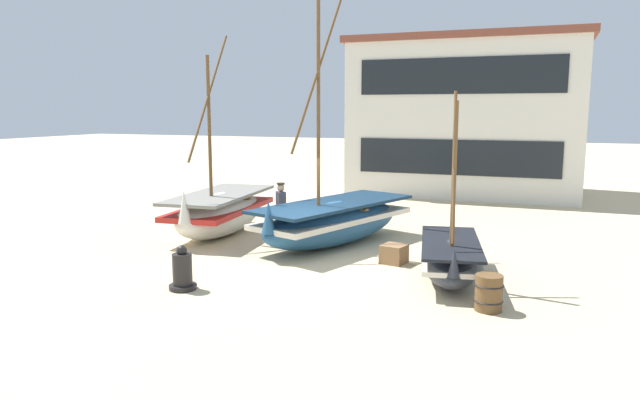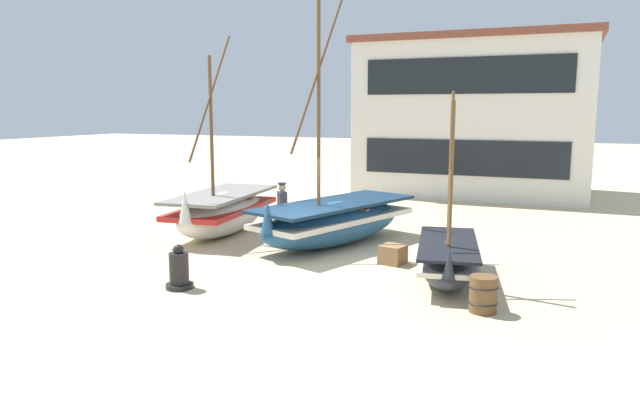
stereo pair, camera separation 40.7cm
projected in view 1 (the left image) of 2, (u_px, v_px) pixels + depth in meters
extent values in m
plane|color=#CCB78E|center=(306.00, 259.00, 15.00)|extent=(120.00, 120.00, 0.00)
ellipsoid|color=silver|center=(220.00, 214.00, 17.89)|extent=(2.25, 4.75, 1.29)
cube|color=red|center=(220.00, 209.00, 17.86)|extent=(2.25, 4.57, 0.15)
cube|color=gray|center=(220.00, 195.00, 17.80)|extent=(2.29, 4.67, 0.09)
cone|color=silver|center=(184.00, 207.00, 15.70)|extent=(0.40, 0.40, 0.90)
cylinder|color=brown|center=(209.00, 133.00, 16.96)|extent=(0.10, 0.10, 4.44)
cylinder|color=brown|center=(208.00, 96.00, 16.79)|extent=(0.33, 2.69, 3.67)
cube|color=brown|center=(225.00, 198.00, 18.15)|extent=(1.73, 0.33, 0.06)
ellipsoid|color=#23517A|center=(334.00, 223.00, 16.61)|extent=(3.52, 5.68, 1.22)
cube|color=silver|center=(334.00, 218.00, 16.58)|extent=(3.47, 5.48, 0.15)
cube|color=#132C43|center=(334.00, 204.00, 16.52)|extent=(3.54, 5.59, 0.09)
cone|color=#23517A|center=(269.00, 217.00, 14.59)|extent=(0.47, 0.47, 0.85)
cylinder|color=brown|center=(318.00, 109.00, 15.61)|extent=(0.10, 0.10, 5.95)
cylinder|color=brown|center=(318.00, 70.00, 15.45)|extent=(0.79, 2.07, 4.36)
cube|color=brown|center=(343.00, 207.00, 16.84)|extent=(1.69, 0.73, 0.06)
ellipsoid|color=#2D333D|center=(450.00, 260.00, 13.19)|extent=(1.88, 3.67, 0.88)
cube|color=silver|center=(450.00, 256.00, 13.17)|extent=(1.86, 3.53, 0.11)
cube|color=black|center=(451.00, 243.00, 13.12)|extent=(1.90, 3.61, 0.06)
cone|color=#2D333D|center=(454.00, 262.00, 11.49)|extent=(0.29, 0.29, 0.62)
cylinder|color=brown|center=(454.00, 181.00, 12.47)|extent=(0.10, 0.10, 3.38)
cylinder|color=brown|center=(454.00, 166.00, 12.43)|extent=(0.28, 1.13, 3.18)
cube|color=brown|center=(450.00, 244.00, 13.39)|extent=(1.18, 0.38, 0.06)
cylinder|color=#33333D|center=(281.00, 224.00, 17.29)|extent=(0.26, 0.26, 0.88)
cube|color=#383842|center=(281.00, 201.00, 17.18)|extent=(0.40, 0.42, 0.54)
sphere|color=tan|center=(281.00, 188.00, 17.12)|extent=(0.22, 0.22, 0.22)
cylinder|color=#2D2823|center=(281.00, 184.00, 17.10)|extent=(0.24, 0.24, 0.05)
cylinder|color=black|center=(183.00, 287.00, 12.51)|extent=(0.59, 0.59, 0.10)
cylinder|color=black|center=(182.00, 269.00, 12.45)|extent=(0.42, 0.42, 0.68)
sphere|color=black|center=(182.00, 250.00, 12.39)|extent=(0.23, 0.23, 0.23)
cylinder|color=brown|center=(489.00, 293.00, 11.14)|extent=(0.52, 0.52, 0.70)
torus|color=black|center=(489.00, 285.00, 11.12)|extent=(0.56, 0.56, 0.03)
torus|color=black|center=(488.00, 301.00, 11.17)|extent=(0.56, 0.56, 0.03)
cube|color=olive|center=(394.00, 254.00, 14.60)|extent=(0.67, 0.67, 0.47)
cube|color=silver|center=(467.00, 120.00, 26.88)|extent=(9.82, 6.20, 6.67)
cube|color=brown|center=(470.00, 42.00, 26.35)|extent=(10.22, 6.45, 0.30)
cube|color=black|center=(456.00, 158.00, 24.23)|extent=(8.25, 0.06, 1.47)
cube|color=black|center=(459.00, 76.00, 23.72)|extent=(8.25, 0.06, 1.47)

